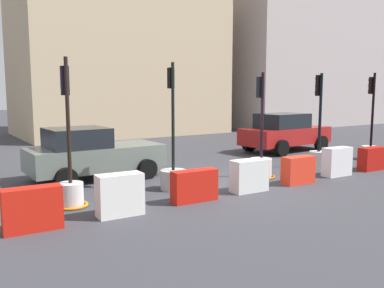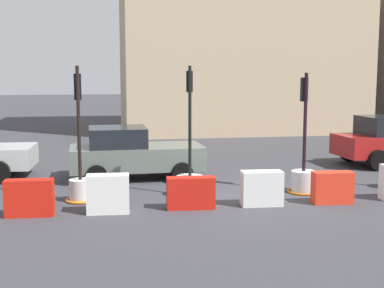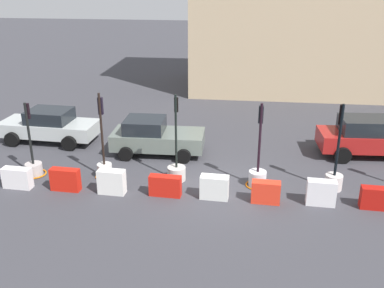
# 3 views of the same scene
# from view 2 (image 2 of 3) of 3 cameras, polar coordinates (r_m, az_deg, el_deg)

# --- Properties ---
(ground_plane) EXTENTS (120.00, 120.00, 0.00)m
(ground_plane) POSITION_cam_2_polar(r_m,az_deg,el_deg) (14.31, 6.37, -5.62)
(ground_plane) COLOR #3A393F
(traffic_light_1) EXTENTS (0.77, 0.77, 3.43)m
(traffic_light_1) POSITION_cam_2_polar(r_m,az_deg,el_deg) (13.97, -11.77, -3.66)
(traffic_light_1) COLOR silver
(traffic_light_1) RESTS_ON ground_plane
(traffic_light_2) EXTENTS (0.71, 0.71, 3.43)m
(traffic_light_2) POSITION_cam_2_polar(r_m,az_deg,el_deg) (14.27, -0.22, -3.51)
(traffic_light_2) COLOR #BAB4AD
(traffic_light_2) RESTS_ON ground_plane
(traffic_light_3) EXTENTS (0.88, 0.88, 3.25)m
(traffic_light_3) POSITION_cam_2_polar(r_m,az_deg,el_deg) (14.96, 11.75, -3.08)
(traffic_light_3) COLOR silver
(traffic_light_3) RESTS_ON ground_plane
(construction_barrier_1) EXTENTS (1.10, 0.42, 0.85)m
(construction_barrier_1) POSITION_cam_2_polar(r_m,az_deg,el_deg) (12.87, -16.89, -5.50)
(construction_barrier_1) COLOR red
(construction_barrier_1) RESTS_ON ground_plane
(construction_barrier_2) EXTENTS (1.01, 0.48, 0.91)m
(construction_barrier_2) POSITION_cam_2_polar(r_m,az_deg,el_deg) (12.73, -8.91, -5.25)
(construction_barrier_2) COLOR white
(construction_barrier_2) RESTS_ON ground_plane
(construction_barrier_3) EXTENTS (1.17, 0.42, 0.78)m
(construction_barrier_3) POSITION_cam_2_polar(r_m,az_deg,el_deg) (12.97, -0.14, -5.22)
(construction_barrier_3) COLOR red
(construction_barrier_3) RESTS_ON ground_plane
(construction_barrier_4) EXTENTS (1.03, 0.51, 0.86)m
(construction_barrier_4) POSITION_cam_2_polar(r_m,az_deg,el_deg) (13.38, 7.41, -4.69)
(construction_barrier_4) COLOR silver
(construction_barrier_4) RESTS_ON ground_plane
(construction_barrier_5) EXTENTS (1.02, 0.46, 0.80)m
(construction_barrier_5) POSITION_cam_2_polar(r_m,az_deg,el_deg) (13.94, 14.68, -4.50)
(construction_barrier_5) COLOR red
(construction_barrier_5) RESTS_ON ground_plane
(car_grey_saloon) EXTENTS (4.08, 2.27, 1.59)m
(car_grey_saloon) POSITION_cam_2_polar(r_m,az_deg,el_deg) (16.61, -6.32, -0.98)
(car_grey_saloon) COLOR slate
(car_grey_saloon) RESTS_ON ground_plane
(building_main_facade) EXTENTS (13.16, 7.92, 11.30)m
(building_main_facade) POSITION_cam_2_polar(r_m,az_deg,el_deg) (30.33, 4.87, 12.31)
(building_main_facade) COLOR tan
(building_main_facade) RESTS_ON ground_plane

